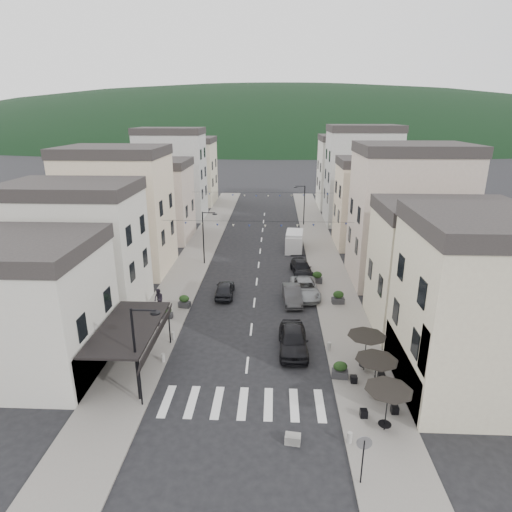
% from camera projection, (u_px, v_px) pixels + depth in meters
% --- Properties ---
extents(ground, '(700.00, 700.00, 0.00)m').
position_uv_depth(ground, '(240.00, 427.00, 23.12)').
color(ground, black).
rests_on(ground, ground).
extents(sidewalk_left, '(4.00, 76.00, 0.12)m').
position_uv_depth(sidewalk_left, '(201.00, 247.00, 53.72)').
color(sidewalk_left, slate).
rests_on(sidewalk_left, ground).
extents(sidewalk_right, '(4.00, 76.00, 0.12)m').
position_uv_depth(sidewalk_right, '(321.00, 249.00, 53.09)').
color(sidewalk_right, slate).
rests_on(sidewalk_right, ground).
extents(hill_backdrop, '(640.00, 360.00, 70.00)m').
position_uv_depth(hill_backdrop, '(273.00, 136.00, 307.19)').
color(hill_backdrop, black).
rests_on(hill_backdrop, ground).
extents(boutique_building, '(12.00, 8.00, 8.00)m').
position_uv_depth(boutique_building, '(3.00, 314.00, 27.23)').
color(boutique_building, beige).
rests_on(boutique_building, ground).
extents(bistro_building, '(10.00, 8.00, 10.00)m').
position_uv_depth(bistro_building, '(494.00, 316.00, 24.71)').
color(bistro_building, '#C1B499').
rests_on(bistro_building, ground).
extents(boutique_awning, '(3.77, 7.50, 3.28)m').
position_uv_depth(boutique_awning, '(132.00, 329.00, 27.17)').
color(boutique_awning, black).
rests_on(boutique_awning, ground).
extents(buildings_row_left, '(10.20, 54.16, 14.00)m').
position_uv_depth(buildings_row_left, '(155.00, 191.00, 57.53)').
color(buildings_row_left, beige).
rests_on(buildings_row_left, ground).
extents(buildings_row_right, '(10.20, 54.16, 14.50)m').
position_uv_depth(buildings_row_right, '(374.00, 193.00, 55.15)').
color(buildings_row_right, '#C1B499').
rests_on(buildings_row_right, ground).
extents(cafe_terrace, '(2.50, 8.10, 2.53)m').
position_uv_depth(cafe_terrace, '(376.00, 364.00, 24.70)').
color(cafe_terrace, black).
rests_on(cafe_terrace, ground).
extents(streetlamp_left_near, '(1.70, 0.56, 6.00)m').
position_uv_depth(streetlamp_left_near, '(139.00, 345.00, 24.08)').
color(streetlamp_left_near, black).
rests_on(streetlamp_left_near, ground).
extents(streetlamp_left_far, '(1.70, 0.56, 6.00)m').
position_uv_depth(streetlamp_left_far, '(206.00, 232.00, 46.81)').
color(streetlamp_left_far, black).
rests_on(streetlamp_left_far, ground).
extents(streetlamp_right_far, '(1.70, 0.56, 6.00)m').
position_uv_depth(streetlamp_right_far, '(303.00, 201.00, 63.36)').
color(streetlamp_right_far, black).
rests_on(streetlamp_right_far, ground).
extents(traffic_sign, '(0.70, 0.07, 2.70)m').
position_uv_depth(traffic_sign, '(364.00, 451.00, 18.95)').
color(traffic_sign, black).
rests_on(traffic_sign, ground).
extents(bollards, '(11.66, 10.26, 0.60)m').
position_uv_depth(bollards, '(247.00, 364.00, 28.20)').
color(bollards, gray).
rests_on(bollards, ground).
extents(bunting_near, '(19.00, 0.28, 0.62)m').
position_uv_depth(bunting_near, '(257.00, 225.00, 42.15)').
color(bunting_near, black).
rests_on(bunting_near, ground).
extents(bunting_far, '(19.00, 0.28, 0.62)m').
position_uv_depth(bunting_far, '(262.00, 195.00, 57.30)').
color(bunting_far, black).
rests_on(bunting_far, ground).
extents(parked_car_a, '(2.07, 5.05, 1.71)m').
position_uv_depth(parked_car_a, '(293.00, 340.00, 30.35)').
color(parked_car_a, black).
rests_on(parked_car_a, ground).
extents(parked_car_b, '(1.79, 4.47, 1.44)m').
position_uv_depth(parked_car_b, '(292.00, 295.00, 38.15)').
color(parked_car_b, '#2F2F31').
rests_on(parked_car_b, ground).
extents(parked_car_c, '(2.77, 5.47, 1.48)m').
position_uv_depth(parked_car_c, '(305.00, 288.00, 39.46)').
color(parked_car_c, gray).
rests_on(parked_car_c, ground).
extents(parked_car_d, '(2.46, 4.96, 1.39)m').
position_uv_depth(parked_car_d, '(301.00, 268.00, 44.85)').
color(parked_car_d, black).
rests_on(parked_car_d, ground).
extents(parked_car_e, '(1.70, 4.08, 1.38)m').
position_uv_depth(parked_car_e, '(225.00, 289.00, 39.45)').
color(parked_car_e, black).
rests_on(parked_car_e, ground).
extents(delivery_van, '(2.41, 5.19, 2.42)m').
position_uv_depth(delivery_van, '(294.00, 240.00, 52.69)').
color(delivery_van, silver).
rests_on(delivery_van, ground).
extents(pedestrian_a, '(0.63, 0.45, 1.60)m').
position_uv_depth(pedestrian_a, '(157.00, 320.00, 33.02)').
color(pedestrian_a, black).
rests_on(pedestrian_a, sidewalk_left).
extents(pedestrian_b, '(1.13, 1.07, 1.83)m').
position_uv_depth(pedestrian_b, '(159.00, 299.00, 36.48)').
color(pedestrian_b, black).
rests_on(pedestrian_b, sidewalk_left).
extents(concrete_block_a, '(0.86, 0.60, 0.50)m').
position_uv_depth(concrete_block_a, '(293.00, 439.00, 21.94)').
color(concrete_block_a, gray).
rests_on(concrete_block_a, ground).
extents(planter_la, '(1.11, 0.78, 1.12)m').
position_uv_depth(planter_la, '(184.00, 301.00, 36.95)').
color(planter_la, '#303032').
rests_on(planter_la, sidewalk_left).
extents(planter_lb, '(0.90, 0.52, 0.99)m').
position_uv_depth(planter_lb, '(167.00, 312.00, 35.03)').
color(planter_lb, '#29292B').
rests_on(planter_lb, sidewalk_left).
extents(planter_ra, '(1.07, 0.66, 1.14)m').
position_uv_depth(planter_ra, '(340.00, 370.00, 27.10)').
color(planter_ra, '#2D2C2F').
rests_on(planter_ra, sidewalk_right).
extents(planter_rb, '(1.12, 0.69, 1.20)m').
position_uv_depth(planter_rb, '(338.00, 297.00, 37.65)').
color(planter_rb, '#2E2E30').
rests_on(planter_rb, sidewalk_right).
extents(planter_rc, '(1.13, 0.72, 1.18)m').
position_uv_depth(planter_rc, '(317.00, 277.00, 42.24)').
color(planter_rc, '#2E2E30').
rests_on(planter_rc, sidewalk_right).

